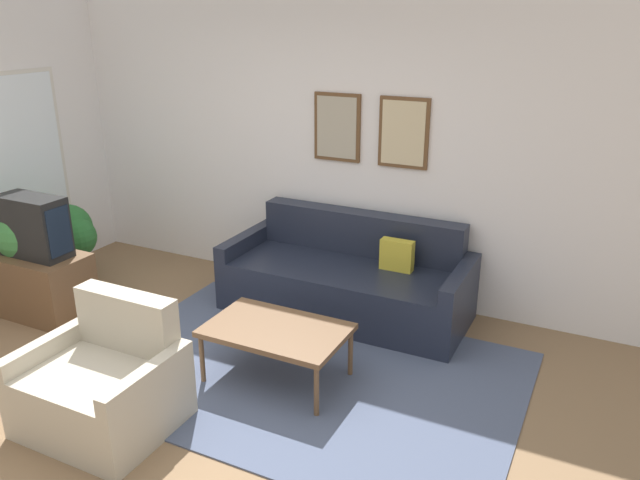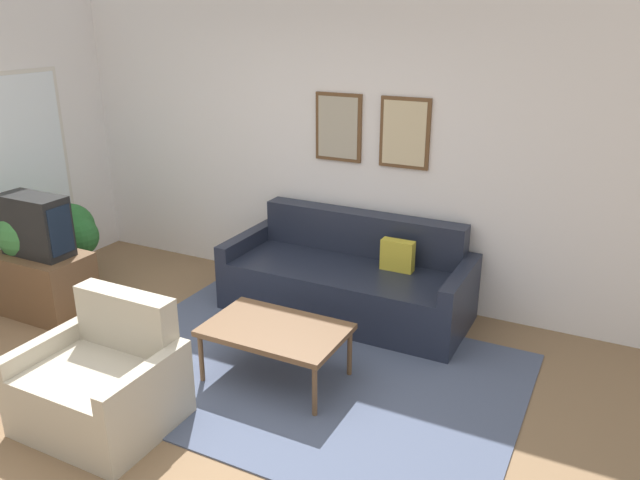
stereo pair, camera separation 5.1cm
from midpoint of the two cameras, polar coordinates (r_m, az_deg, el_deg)
name	(u,v)px [view 2 (the right image)]	position (r m, az deg, el deg)	size (l,w,h in m)	color
ground_plane	(157,420)	(4.37, -14.39, -15.66)	(16.00, 16.00, 0.00)	#846647
area_rug	(302,373)	(4.70, -1.34, -12.06)	(3.12, 2.13, 0.01)	#4C5670
wall_back	(327,147)	(5.76, 0.86, 8.51)	(8.00, 0.09, 2.70)	silver
couch	(349,280)	(5.49, 2.89, -3.72)	(2.12, 0.90, 0.84)	#1E2333
coffee_table	(275,332)	(4.47, -3.77, -8.37)	(0.99, 0.63, 0.42)	brown
tv_stand	(45,284)	(5.96, -23.63, -3.68)	(0.80, 0.50, 0.56)	brown
tv	(35,225)	(5.78, -24.35, 1.23)	(0.61, 0.28, 0.52)	black
armchair	(103,384)	(4.31, -18.88, -12.36)	(0.91, 0.76, 0.81)	#B2A893
potted_plant_tall	(33,235)	(6.05, -24.55, 0.42)	(0.60, 0.60, 1.01)	beige
potted_plant_by_window	(79,244)	(6.43, -20.97, -0.32)	(0.39, 0.39, 0.68)	slate
potted_plant_small	(71,234)	(6.53, -21.59, 0.54)	(0.47, 0.47, 0.78)	slate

